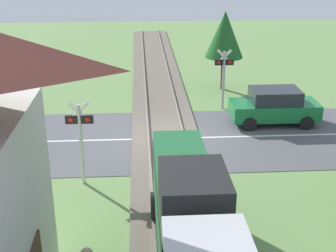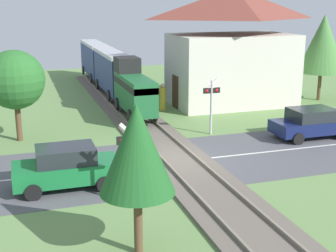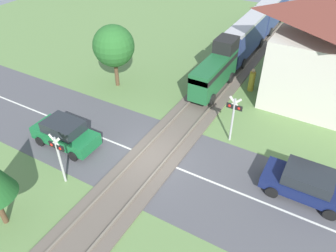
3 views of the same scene
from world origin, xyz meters
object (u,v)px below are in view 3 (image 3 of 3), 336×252
Objects in this scene: car_near_crossing at (65,133)px; car_far_side at (307,183)px; crossing_signal_west_approach at (58,153)px; crossing_signal_east_approach at (233,113)px; train at (251,32)px; pedestrian_by_station at (252,81)px.

car_near_crossing reaches higher than car_far_side.
crossing_signal_west_approach is (-10.53, -5.03, 1.10)m from car_far_side.
train is at bearing 103.99° from crossing_signal_east_approach.
pedestrian_by_station is at bearing 68.46° from crossing_signal_west_approach.
train is at bearing 110.28° from pedestrian_by_station.
crossing_signal_west_approach is (-2.98, -19.13, -0.01)m from train.
train is 5.30× the size of car_near_crossing.
car_far_side is at bearing -61.82° from train.
pedestrian_by_station is (7.11, 11.00, -0.05)m from car_near_crossing.
car_near_crossing is 1.31× the size of crossing_signal_east_approach.
car_far_side is 1.37× the size of crossing_signal_west_approach.
train is 16.04m from car_far_side.
crossing_signal_west_approach reaches higher than car_far_side.
crossing_signal_west_approach reaches higher than pedestrian_by_station.
train reaches higher than car_far_side.
crossing_signal_west_approach is at bearing -129.72° from crossing_signal_east_approach.
car_near_crossing is 2.25× the size of pedestrian_by_station.
crossing_signal_east_approach is at bearing 154.89° from car_far_side.
car_near_crossing is 13.10m from pedestrian_by_station.
crossing_signal_east_approach is (-4.58, 2.15, 1.10)m from car_far_side.
train is 6.95× the size of crossing_signal_west_approach.
car_near_crossing is at bearing -166.98° from car_far_side.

